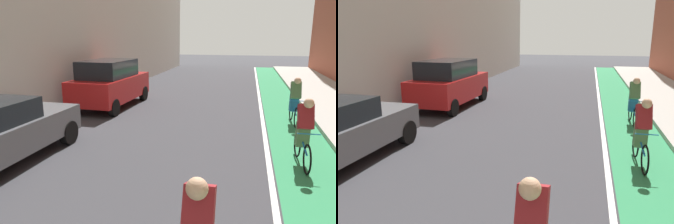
{
  "view_description": "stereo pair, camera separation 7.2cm",
  "coord_description": "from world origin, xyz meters",
  "views": [
    {
      "loc": [
        2.18,
        3.58,
        2.91
      ],
      "look_at": [
        0.17,
        11.41,
        0.96
      ],
      "focal_mm": 33.44,
      "sensor_mm": 36.0,
      "label": 1
    },
    {
      "loc": [
        2.25,
        3.6,
        2.91
      ],
      "look_at": [
        0.17,
        11.41,
        0.96
      ],
      "focal_mm": 33.44,
      "sensor_mm": 36.0,
      "label": 2
    }
  ],
  "objects": [
    {
      "name": "bike_lane_paint",
      "position": [
        3.68,
        16.77,
        0.0
      ],
      "size": [
        1.6,
        37.53,
        0.0
      ],
      "primitive_type": "cube",
      "color": "#2D8451",
      "rests_on": "ground"
    },
    {
      "name": "lane_divider_stripe",
      "position": [
        2.78,
        16.77,
        0.0
      ],
      "size": [
        0.12,
        37.53,
        0.0
      ],
      "primitive_type": "cube",
      "color": "white",
      "rests_on": "ground"
    },
    {
      "name": "parked_suv_red",
      "position": [
        -3.43,
        15.66,
        1.02
      ],
      "size": [
        2.03,
        4.35,
        1.98
      ],
      "color": "red",
      "rests_on": "ground"
    },
    {
      "name": "cyclist_far",
      "position": [
        3.76,
        14.7,
        0.85
      ],
      "size": [
        0.48,
        1.73,
        1.62
      ],
      "color": "black",
      "rests_on": "ground"
    },
    {
      "name": "ground_plane",
      "position": [
        0.0,
        14.77,
        0.0
      ],
      "size": [
        82.57,
        82.57,
        0.0
      ],
      "primitive_type": "plane",
      "color": "#38383D"
    },
    {
      "name": "cyclist_trailing",
      "position": [
        3.49,
        10.99,
        0.85
      ],
      "size": [
        0.48,
        1.72,
        1.61
      ],
      "color": "black",
      "rests_on": "ground"
    }
  ]
}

